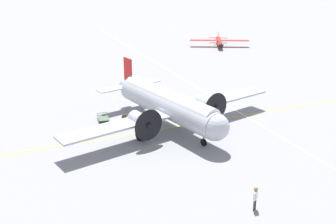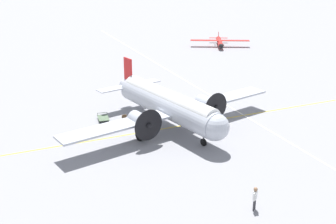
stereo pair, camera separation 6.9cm
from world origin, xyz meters
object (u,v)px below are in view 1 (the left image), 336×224
at_px(baggage_cart, 103,118).
at_px(suitcase_near_door, 124,117).
at_px(crew_foreground, 255,196).
at_px(light_aircraft_distant, 219,42).
at_px(airliner_main, 171,105).

bearing_deg(baggage_cart, suitcase_near_door, 80.89).
bearing_deg(suitcase_near_door, baggage_cart, -17.22).
xyz_separation_m(suitcase_near_door, baggage_cart, (2.12, -0.66, 0.01)).
bearing_deg(crew_foreground, suitcase_near_door, 60.84).
bearing_deg(suitcase_near_door, light_aircraft_distant, -134.25).
distance_m(airliner_main, baggage_cart, 7.81).
height_order(baggage_cart, light_aircraft_distant, light_aircraft_distant).
height_order(airliner_main, baggage_cart, airliner_main).
height_order(suitcase_near_door, light_aircraft_distant, light_aircraft_distant).
xyz_separation_m(suitcase_near_door, light_aircraft_distant, (-28.53, -29.29, 0.60)).
height_order(airliner_main, light_aircraft_distant, airliner_main).
bearing_deg(baggage_cart, airliner_main, 57.25).
relative_size(suitcase_near_door, baggage_cart, 0.29).
distance_m(suitcase_near_door, baggage_cart, 2.22).
relative_size(airliner_main, baggage_cart, 12.15).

